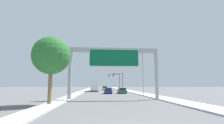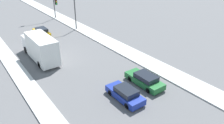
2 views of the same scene
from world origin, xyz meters
name	(u,v)px [view 1 (image 1 of 2)]	position (x,y,z in m)	size (l,w,h in m)	color
sidewalk_right	(125,90)	(7.75, 60.00, 0.07)	(3.00, 120.00, 0.15)	#BCBCBC
median_strip_left	(86,90)	(-7.25, 60.00, 0.07)	(2.00, 120.00, 0.15)	#BCBCBC
sign_gantry	(114,60)	(0.00, 17.90, 5.80)	(13.45, 0.73, 7.60)	#9EA0A5
car_far_left	(122,91)	(3.50, 35.67, 0.65)	(1.84, 4.79, 1.36)	#1E662D
car_mid_center	(108,91)	(0.00, 34.84, 0.65)	(1.81, 4.37, 1.37)	navy
car_near_center	(105,88)	(0.00, 58.23, 0.71)	(1.80, 4.51, 1.50)	gold
truck_box_primary	(95,86)	(-3.50, 48.94, 1.82)	(2.41, 8.79, 3.60)	white
traffic_light_near_intersection	(120,79)	(5.56, 58.00, 4.38)	(3.96, 0.32, 6.57)	#3D3D3F
traffic_light_mid_block	(116,79)	(5.20, 68.00, 4.61)	(5.08, 0.32, 6.80)	#3D3D3F
palm_tree_foreground	(51,56)	(-7.52, 11.85, 5.36)	(4.20, 4.20, 7.49)	brown
street_lamp_right	(142,70)	(6.58, 27.70, 5.11)	(2.37, 0.28, 8.73)	#9EA0A5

